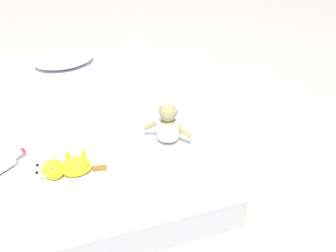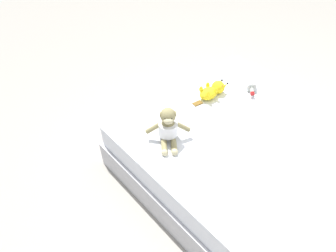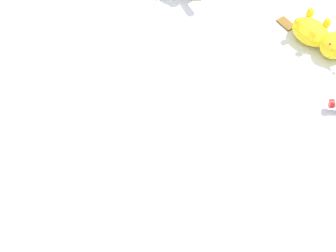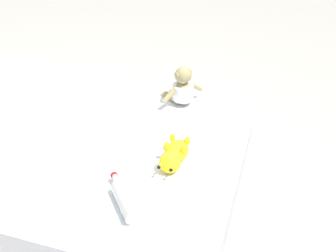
{
  "view_description": "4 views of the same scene",
  "coord_description": "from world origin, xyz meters",
  "px_view_note": "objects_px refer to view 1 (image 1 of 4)",
  "views": [
    {
      "loc": [
        -0.04,
        -2.02,
        1.49
      ],
      "look_at": [
        0.44,
        -0.57,
        0.47
      ],
      "focal_mm": 36.55,
      "sensor_mm": 36.0,
      "label": 1
    },
    {
      "loc": [
        1.3,
        0.4,
        1.67
      ],
      "look_at": [
        0.44,
        -0.57,
        0.47
      ],
      "focal_mm": 30.51,
      "sensor_mm": 36.0,
      "label": 2
    },
    {
      "loc": [
        -0.61,
        0.59,
        1.72
      ],
      "look_at": [
        0.0,
        0.0,
        0.42
      ],
      "focal_mm": 51.27,
      "sensor_mm": 36.0,
      "label": 3
    },
    {
      "loc": [
        -1.53,
        -1.09,
        1.56
      ],
      "look_at": [
        0.03,
        -0.6,
        0.48
      ],
      "focal_mm": 42.96,
      "sensor_mm": 36.0,
      "label": 4
    }
  ],
  "objects_px": {
    "bed": "(81,129)",
    "pillow": "(63,58)",
    "plush_yellow_creature": "(66,167)",
    "plush_monkey": "(169,125)"
  },
  "relations": [
    {
      "from": "bed",
      "to": "plush_monkey",
      "type": "bearing_deg",
      "value": -51.43
    },
    {
      "from": "pillow",
      "to": "plush_yellow_creature",
      "type": "bearing_deg",
      "value": -93.34
    },
    {
      "from": "bed",
      "to": "plush_monkey",
      "type": "xyz_separation_m",
      "value": [
        0.45,
        -0.56,
        0.29
      ]
    },
    {
      "from": "pillow",
      "to": "bed",
      "type": "bearing_deg",
      "value": -87.61
    },
    {
      "from": "bed",
      "to": "plush_yellow_creature",
      "type": "bearing_deg",
      "value": -99.05
    },
    {
      "from": "bed",
      "to": "pillow",
      "type": "relative_size",
      "value": 3.53
    },
    {
      "from": "pillow",
      "to": "plush_yellow_creature",
      "type": "distance_m",
      "value": 1.37
    },
    {
      "from": "plush_monkey",
      "to": "plush_yellow_creature",
      "type": "xyz_separation_m",
      "value": [
        -0.55,
        -0.12,
        -0.05
      ]
    },
    {
      "from": "bed",
      "to": "plush_monkey",
      "type": "relative_size",
      "value": 7.58
    },
    {
      "from": "bed",
      "to": "plush_yellow_creature",
      "type": "relative_size",
      "value": 5.89
    }
  ]
}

